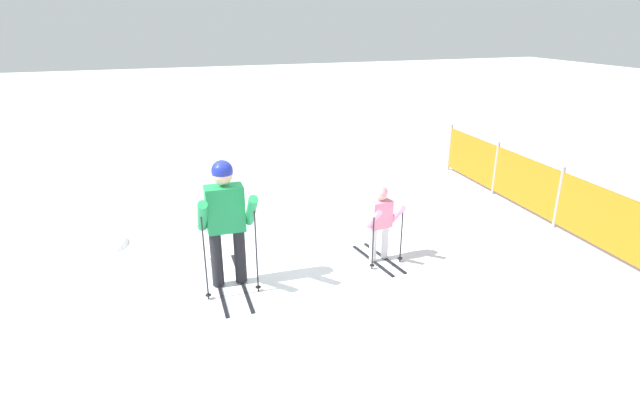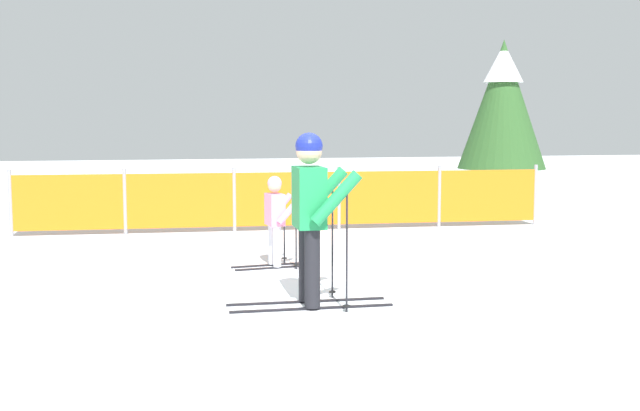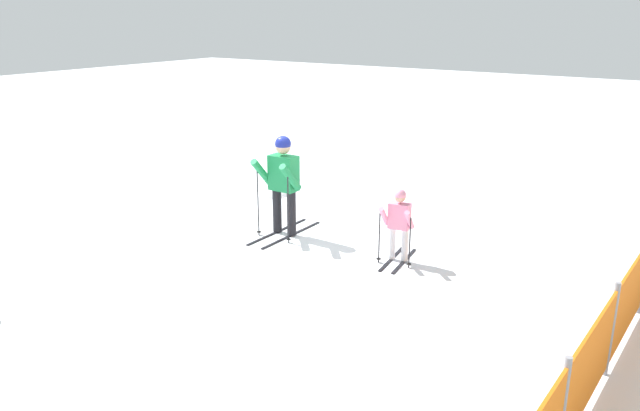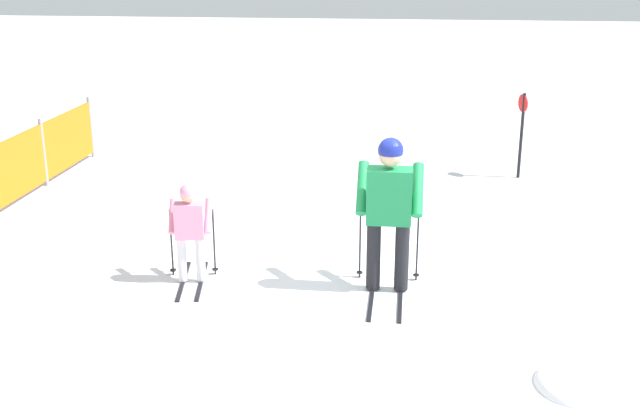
{
  "view_description": "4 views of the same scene",
  "coord_description": "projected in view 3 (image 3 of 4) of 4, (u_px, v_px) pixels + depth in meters",
  "views": [
    {
      "loc": [
        5.82,
        -0.93,
        3.3
      ],
      "look_at": [
        0.07,
        1.02,
        0.98
      ],
      "focal_mm": 28.0,
      "sensor_mm": 36.0,
      "label": 1
    },
    {
      "loc": [
        -1.5,
        -7.69,
        1.79
      ],
      "look_at": [
        0.31,
        0.73,
        0.88
      ],
      "focal_mm": 45.0,
      "sensor_mm": 36.0,
      "label": 2
    },
    {
      "loc": [
        7.91,
        5.81,
        3.61
      ],
      "look_at": [
        0.28,
        0.7,
        0.73
      ],
      "focal_mm": 35.0,
      "sensor_mm": 36.0,
      "label": 3
    },
    {
      "loc": [
        -7.91,
        -0.29,
        3.6
      ],
      "look_at": [
        0.27,
        0.55,
        0.84
      ],
      "focal_mm": 45.0,
      "sensor_mm": 36.0,
      "label": 4
    }
  ],
  "objects": [
    {
      "name": "ground_plane",
      "position": [
        294.0,
        236.0,
        10.44
      ],
      "size": [
        60.0,
        60.0,
        0.0
      ],
      "primitive_type": "plane",
      "color": "white"
    },
    {
      "name": "skier_adult",
      "position": [
        283.0,
        177.0,
        10.23
      ],
      "size": [
        1.59,
        0.71,
        1.68
      ],
      "rotation": [
        0.0,
        0.0,
        -0.01
      ],
      "color": "black",
      "rests_on": "ground_plane"
    },
    {
      "name": "skier_child",
      "position": [
        399.0,
        220.0,
        9.21
      ],
      "size": [
        1.08,
        0.54,
        1.12
      ],
      "rotation": [
        0.0,
        0.0,
        0.14
      ],
      "color": "black",
      "rests_on": "ground_plane"
    },
    {
      "name": "safety_fence",
      "position": [
        629.0,
        299.0,
        6.98
      ],
      "size": [
        8.67,
        0.44,
        1.04
      ],
      "rotation": [
        0.0,
        0.0,
        -0.04
      ],
      "color": "gray",
      "rests_on": "ground_plane"
    },
    {
      "name": "snow_mound",
      "position": [
        274.0,
        194.0,
        12.81
      ],
      "size": [
        0.74,
        0.63,
        0.29
      ],
      "primitive_type": "ellipsoid",
      "color": "white",
      "rests_on": "ground_plane"
    }
  ]
}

